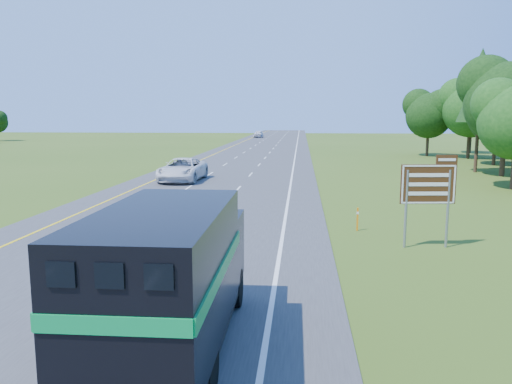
% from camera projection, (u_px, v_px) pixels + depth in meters
% --- Properties ---
extents(road, '(15.00, 260.00, 0.04)m').
position_uv_depth(road, '(245.00, 162.00, 56.15)').
color(road, '#38383A').
rests_on(road, ground).
extents(lane_markings, '(11.15, 260.00, 0.01)m').
position_uv_depth(lane_markings, '(245.00, 162.00, 56.15)').
color(lane_markings, yellow).
rests_on(lane_markings, road).
extents(horse_truck, '(2.47, 7.55, 3.33)m').
position_uv_depth(horse_truck, '(171.00, 277.00, 10.39)').
color(horse_truck, black).
rests_on(horse_truck, road).
extents(white_suv, '(3.15, 6.55, 1.80)m').
position_uv_depth(white_suv, '(183.00, 169.00, 39.77)').
color(white_suv, silver).
rests_on(white_suv, road).
extents(far_car, '(2.34, 5.12, 1.70)m').
position_uv_depth(far_car, '(258.00, 134.00, 120.31)').
color(far_car, silver).
rests_on(far_car, road).
extents(exit_sign, '(2.16, 0.30, 3.68)m').
position_uv_depth(exit_sign, '(429.00, 188.00, 19.40)').
color(exit_sign, gray).
rests_on(exit_sign, ground).
extents(delineator, '(0.09, 0.05, 1.06)m').
position_uv_depth(delineator, '(357.00, 218.00, 22.58)').
color(delineator, orange).
rests_on(delineator, ground).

